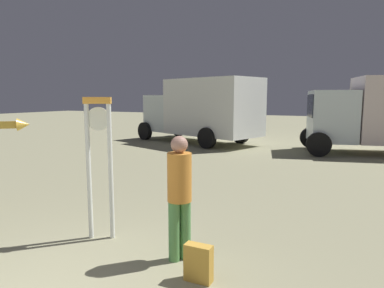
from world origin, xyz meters
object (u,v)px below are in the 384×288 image
at_px(person_near_clock, 180,192).
at_px(backpack, 199,263).
at_px(standing_clock, 99,155).
at_px(box_truck_near, 203,109).

bearing_deg(person_near_clock, backpack, -40.39).
relative_size(standing_clock, person_near_clock, 1.30).
bearing_deg(person_near_clock, box_truck_near, 112.72).
xyz_separation_m(standing_clock, backpack, (1.91, -0.51, -1.09)).
height_order(person_near_clock, backpack, person_near_clock).
xyz_separation_m(person_near_clock, backpack, (0.47, -0.40, -0.72)).
bearing_deg(person_near_clock, standing_clock, 175.51).
height_order(standing_clock, box_truck_near, box_truck_near).
relative_size(person_near_clock, backpack, 3.73).
distance_m(backpack, box_truck_near, 12.70).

